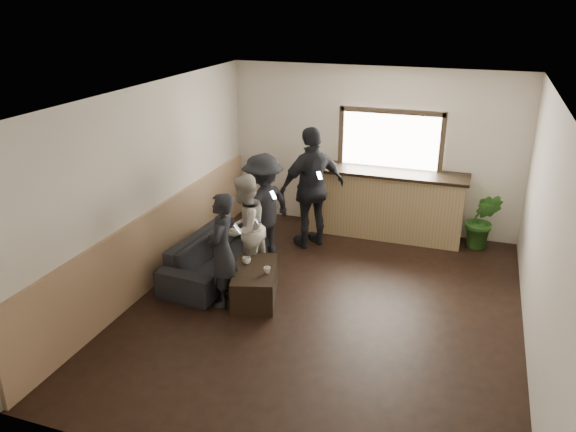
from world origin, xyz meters
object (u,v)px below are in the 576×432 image
at_px(cup_b, 267,270).
at_px(person_d, 312,188).
at_px(cup_a, 246,260).
at_px(coffee_table, 255,283).
at_px(potted_plant, 483,220).
at_px(sofa, 218,255).
at_px(bar_counter, 384,199).
at_px(person_c, 263,208).
at_px(person_a, 222,250).
at_px(person_b, 244,229).

xyz_separation_m(cup_b, person_d, (0.01, 2.00, 0.50)).
height_order(cup_a, cup_b, cup_a).
height_order(coffee_table, potted_plant, potted_plant).
bearing_deg(person_d, sofa, 7.98).
bearing_deg(bar_counter, person_d, -142.06).
relative_size(potted_plant, person_d, 0.49).
bearing_deg(person_c, cup_b, 46.08).
bearing_deg(sofa, cup_a, -117.75).
xyz_separation_m(coffee_table, cup_b, (0.20, -0.06, 0.26)).
height_order(bar_counter, sofa, bar_counter).
bearing_deg(person_d, bar_counter, 171.05).
bearing_deg(cup_a, bar_counter, 61.81).
relative_size(coffee_table, potted_plant, 1.03).
xyz_separation_m(bar_counter, cup_b, (-1.05, -2.81, -0.15)).
relative_size(person_a, person_d, 0.79).
distance_m(sofa, potted_plant, 4.27).
bearing_deg(person_b, coffee_table, 47.20).
bearing_deg(cup_b, person_d, 89.70).
distance_m(potted_plant, person_a, 4.37).
bearing_deg(person_a, person_d, 154.82).
xyz_separation_m(bar_counter, coffee_table, (-1.25, -2.75, -0.42)).
distance_m(coffee_table, cup_a, 0.33).
relative_size(bar_counter, person_c, 1.60).
distance_m(coffee_table, person_a, 0.70).
relative_size(potted_plant, person_c, 0.58).
bearing_deg(coffee_table, cup_b, -17.17).
distance_m(sofa, person_d, 1.89).
xyz_separation_m(cup_a, cup_b, (0.37, -0.17, -0.00)).
distance_m(bar_counter, person_d, 1.36).
height_order(sofa, person_a, person_a).
xyz_separation_m(bar_counter, person_a, (-1.60, -3.00, 0.14)).
height_order(potted_plant, person_b, person_b).
height_order(person_b, person_c, person_c).
bearing_deg(person_c, person_d, 164.82).
distance_m(person_a, person_b, 0.74).
xyz_separation_m(sofa, cup_a, (0.63, -0.39, 0.19)).
xyz_separation_m(bar_counter, person_c, (-1.60, -1.53, 0.20)).
height_order(cup_b, person_a, person_a).
relative_size(cup_a, person_c, 0.07).
relative_size(cup_b, person_b, 0.06).
relative_size(sofa, potted_plant, 2.12).
bearing_deg(person_a, sofa, -159.84).
bearing_deg(coffee_table, bar_counter, 65.55).
xyz_separation_m(cup_b, potted_plant, (2.66, 2.77, -0.00)).
bearing_deg(potted_plant, cup_a, -139.35).
bearing_deg(cup_b, potted_plant, 46.16).
distance_m(cup_b, potted_plant, 3.83).
bearing_deg(bar_counter, cup_b, -110.44).
bearing_deg(person_b, person_a, 11.62).
bearing_deg(cup_a, person_d, 78.34).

